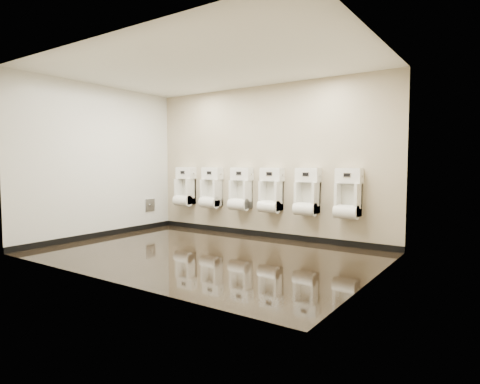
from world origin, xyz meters
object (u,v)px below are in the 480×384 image
object	(u,v)px
urinal_2	(240,192)
urinal_3	(271,194)
urinal_0	(185,190)
urinal_5	(348,197)
access_panel	(150,205)
urinal_1	(211,191)
urinal_4	(307,195)

from	to	relation	value
urinal_2	urinal_3	world-z (taller)	same
urinal_0	urinal_5	world-z (taller)	same
urinal_0	access_panel	bearing A→B (deg)	-146.48
access_panel	urinal_0	bearing A→B (deg)	33.52
urinal_5	urinal_3	bearing A→B (deg)	180.00
urinal_3	urinal_5	bearing A→B (deg)	0.00
urinal_1	urinal_5	size ratio (longest dim) A/B	1.00
urinal_1	urinal_4	size ratio (longest dim) A/B	1.00
urinal_1	urinal_3	world-z (taller)	same
urinal_0	urinal_2	bearing A→B (deg)	0.00
urinal_1	urinal_3	bearing A→B (deg)	0.00
access_panel	urinal_3	distance (m)	2.75
urinal_2	urinal_5	size ratio (longest dim) A/B	1.00
urinal_2	urinal_4	size ratio (longest dim) A/B	1.00
urinal_3	access_panel	bearing A→B (deg)	-171.39
urinal_0	urinal_2	xyz separation A→B (m)	(1.42, 0.00, 0.00)
urinal_0	urinal_4	size ratio (longest dim) A/B	1.00
urinal_2	urinal_5	world-z (taller)	same
urinal_0	urinal_5	distance (m)	3.51
urinal_0	urinal_4	xyz separation A→B (m)	(2.79, 0.00, 0.00)
urinal_3	urinal_4	distance (m)	0.71
urinal_4	access_panel	bearing A→B (deg)	-173.17
access_panel	urinal_3	xyz separation A→B (m)	(2.70, 0.41, 0.32)
urinal_4	urinal_5	size ratio (longest dim) A/B	1.00
urinal_2	urinal_5	xyz separation A→B (m)	(2.09, 0.00, 0.00)
access_panel	urinal_2	world-z (taller)	urinal_2
access_panel	urinal_5	bearing A→B (deg)	5.66
urinal_0	urinal_3	world-z (taller)	same
urinal_3	urinal_5	xyz separation A→B (m)	(1.43, 0.00, 0.00)
access_panel	urinal_0	world-z (taller)	urinal_0
urinal_0	urinal_3	xyz separation A→B (m)	(2.08, 0.00, 0.00)
urinal_1	urinal_2	distance (m)	0.71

